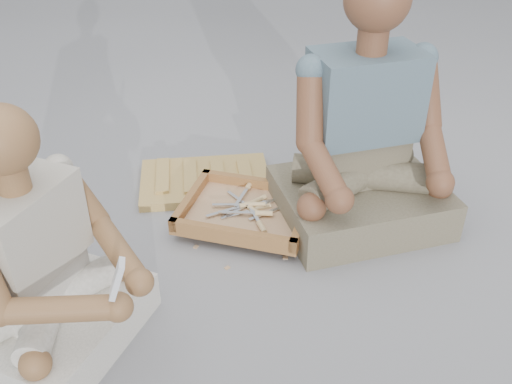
{
  "coord_description": "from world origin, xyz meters",
  "views": [
    {
      "loc": [
        0.02,
        -1.49,
        1.41
      ],
      "look_at": [
        -0.02,
        0.21,
        0.3
      ],
      "focal_mm": 40.0,
      "sensor_mm": 36.0,
      "label": 1
    }
  ],
  "objects_px": {
    "tool_tray": "(246,211)",
    "companion": "(364,146)",
    "craftsman": "(46,273)",
    "carved_panel": "(205,181)"
  },
  "relations": [
    {
      "from": "tool_tray",
      "to": "companion",
      "type": "relative_size",
      "value": 0.59
    },
    {
      "from": "tool_tray",
      "to": "craftsman",
      "type": "height_order",
      "value": "craftsman"
    },
    {
      "from": "carved_panel",
      "to": "craftsman",
      "type": "height_order",
      "value": "craftsman"
    },
    {
      "from": "carved_panel",
      "to": "craftsman",
      "type": "xyz_separation_m",
      "value": [
        -0.37,
        -0.94,
        0.26
      ]
    },
    {
      "from": "craftsman",
      "to": "carved_panel",
      "type": "bearing_deg",
      "value": 179.52
    },
    {
      "from": "carved_panel",
      "to": "companion",
      "type": "relative_size",
      "value": 0.58
    },
    {
      "from": "carved_panel",
      "to": "companion",
      "type": "bearing_deg",
      "value": -19.88
    },
    {
      "from": "carved_panel",
      "to": "tool_tray",
      "type": "bearing_deg",
      "value": -56.31
    },
    {
      "from": "craftsman",
      "to": "tool_tray",
      "type": "bearing_deg",
      "value": 159.41
    },
    {
      "from": "tool_tray",
      "to": "companion",
      "type": "height_order",
      "value": "companion"
    }
  ]
}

